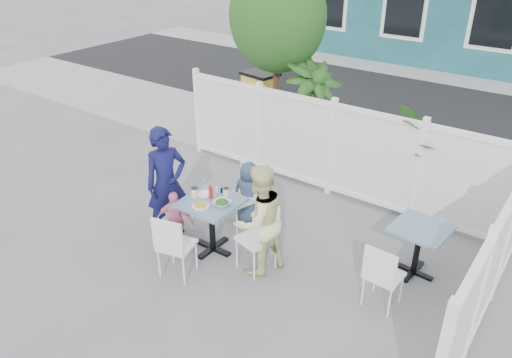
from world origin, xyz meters
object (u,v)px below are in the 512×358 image
Objects in this scene: spare_table at (419,238)px; man at (166,183)px; woman at (259,220)px; toddler at (175,220)px; chair_back at (244,192)px; main_table at (211,212)px; chair_right at (260,235)px; utility_cabinet at (260,103)px; chair_left at (172,201)px; chair_near at (173,243)px; boy at (248,193)px.

spare_table is 0.44× the size of man.
man is (-3.27, -1.19, 0.28)m from spare_table.
woman is 1.30m from toddler.
chair_back is 1.07× the size of toddler.
spare_table is at bearing 24.82° from main_table.
spare_table is 0.81× the size of toddler.
main_table is at bearing 4.66° from toddler.
main_table is 0.82m from chair_right.
chair_right is at bearing -65.18° from man.
woman is (1.57, 0.07, -0.07)m from man.
chair_right is 1.16m from chair_back.
woman is 1.70× the size of toddler.
man reaches higher than main_table.
man is (-0.74, -0.83, 0.28)m from chair_back.
woman is at bearing 155.04° from chair_back.
chair_right reaches higher than spare_table.
utility_cabinet is 1.47× the size of chair_left.
chair_back reaches higher than chair_right.
chair_back is 1.04× the size of chair_near.
boy is at bearing -48.06° from utility_cabinet.
spare_table is 0.86× the size of chair_left.
woman reaches higher than chair_left.
woman is at bearing -12.74° from toddler.
chair_back is 1.13m from toddler.
spare_table is (4.53, -2.86, -0.07)m from utility_cabinet.
main_table is at bearing -53.86° from utility_cabinet.
chair_near is at bearing 146.15° from chair_right.
man is at bearing -63.60° from utility_cabinet.
boy is at bearing 57.26° from chair_right.
spare_table is (2.49, 1.15, -0.06)m from main_table.
man is at bearing 124.09° from chair_near.
main_table is 0.82× the size of chair_right.
woman reaches higher than spare_table.
woman is at bearing -64.49° from man.
chair_left is at bearing 35.89° from man.
man is at bearing 14.73° from chair_left.
main_table is 0.94× the size of chair_left.
chair_near is at bearing -108.91° from man.
chair_right reaches higher than toddler.
main_table is 0.82× the size of chair_back.
chair_near is at bearing 76.41° from boy.
man is (-0.78, -0.04, 0.22)m from main_table.
woman is at bearing 76.24° from chair_right.
man reaches higher than chair_right.
chair_right is 0.21m from woman.
chair_back is 0.11m from boy.
chair_left is at bearing 61.95° from chair_back.
chair_left is 0.50× the size of man.
chair_near is (0.00, -0.75, -0.07)m from main_table.
woman is at bearing 119.00° from boy.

